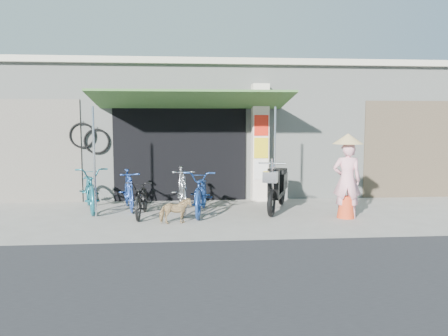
{
  "coord_description": "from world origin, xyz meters",
  "views": [
    {
      "loc": [
        -1.02,
        -8.71,
        1.98
      ],
      "look_at": [
        -0.2,
        1.0,
        1.0
      ],
      "focal_mm": 35.0,
      "sensor_mm": 36.0,
      "label": 1
    }
  ],
  "objects": [
    {
      "name": "nun",
      "position": [
        2.33,
        0.16,
        0.88
      ],
      "size": [
        0.66,
        0.64,
        1.79
      ],
      "rotation": [
        0.0,
        0.0,
        2.91
      ],
      "color": "pink",
      "rests_on": "ground"
    },
    {
      "name": "bicycle_shop",
      "position": [
        -0.0,
        5.09,
        1.83
      ],
      "size": [
        12.3,
        5.3,
        3.66
      ],
      "color": "#9BA099",
      "rests_on": "ground"
    },
    {
      "name": "awning",
      "position": [
        -0.9,
        1.63,
        2.51
      ],
      "size": [
        4.6,
        1.88,
        2.72
      ],
      "color": "#345C29",
      "rests_on": "ground"
    },
    {
      "name": "neighbour_left",
      "position": [
        -5.0,
        2.59,
        1.3
      ],
      "size": [
        2.6,
        0.06,
        2.6
      ],
      "primitive_type": "cube",
      "color": "#6B665B",
      "rests_on": "ground"
    },
    {
      "name": "bike_silver",
      "position": [
        -1.14,
        1.01,
        0.52
      ],
      "size": [
        0.64,
        1.76,
        1.03
      ],
      "primitive_type": "imported",
      "rotation": [
        0.0,
        0.0,
        0.09
      ],
      "color": "#9C9B9F",
      "rests_on": "ground"
    },
    {
      "name": "shop_pillar",
      "position": [
        0.85,
        2.45,
        1.5
      ],
      "size": [
        0.42,
        0.44,
        3.0
      ],
      "color": "beige",
      "rests_on": "ground"
    },
    {
      "name": "moped",
      "position": [
        1.04,
        1.11,
        0.53
      ],
      "size": [
        0.94,
        1.98,
        1.17
      ],
      "rotation": [
        0.0,
        0.0,
        -0.36
      ],
      "color": "black",
      "rests_on": "ground"
    },
    {
      "name": "road_strip",
      "position": [
        0.0,
        -4.5,
        0.01
      ],
      "size": [
        80.0,
        6.0,
        0.01
      ],
      "primitive_type": "cube",
      "color": "#2C2C2E",
      "rests_on": "ground"
    },
    {
      "name": "ground",
      "position": [
        0.0,
        0.0,
        0.0
      ],
      "size": [
        80.0,
        80.0,
        0.0
      ],
      "primitive_type": "plane",
      "color": "gray",
      "rests_on": "ground"
    },
    {
      "name": "bike_teal",
      "position": [
        -3.24,
        1.43,
        0.51
      ],
      "size": [
        1.2,
        2.06,
        1.03
      ],
      "primitive_type": "imported",
      "rotation": [
        0.0,
        0.0,
        0.28
      ],
      "color": "#175A68",
      "rests_on": "ground"
    },
    {
      "name": "bike_black",
      "position": [
        -2.0,
        0.67,
        0.4
      ],
      "size": [
        0.59,
        1.54,
        0.8
      ],
      "primitive_type": "imported",
      "rotation": [
        0.0,
        0.0,
        -0.04
      ],
      "color": "black",
      "rests_on": "ground"
    },
    {
      "name": "street_dog",
      "position": [
        -1.27,
        -0.11,
        0.26
      ],
      "size": [
        0.66,
        0.4,
        0.53
      ],
      "primitive_type": "imported",
      "rotation": [
        0.0,
        0.0,
        1.76
      ],
      "color": "#AF7A5C",
      "rests_on": "ground"
    },
    {
      "name": "bike_navy",
      "position": [
        -0.71,
        0.81,
        0.5
      ],
      "size": [
        0.9,
        1.97,
        1.0
      ],
      "primitive_type": "imported",
      "rotation": [
        0.0,
        0.0,
        -0.13
      ],
      "color": "navy",
      "rests_on": "ground"
    },
    {
      "name": "neighbour_right",
      "position": [
        5.0,
        2.59,
        1.3
      ],
      "size": [
        2.6,
        0.06,
        2.6
      ],
      "primitive_type": "cube",
      "color": "brown",
      "rests_on": "ground"
    },
    {
      "name": "bike_blue",
      "position": [
        -2.38,
        1.45,
        0.46
      ],
      "size": [
        0.79,
        1.6,
        0.93
      ],
      "primitive_type": "imported",
      "rotation": [
        0.0,
        0.0,
        0.24
      ],
      "color": "#204197",
      "rests_on": "ground"
    }
  ]
}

